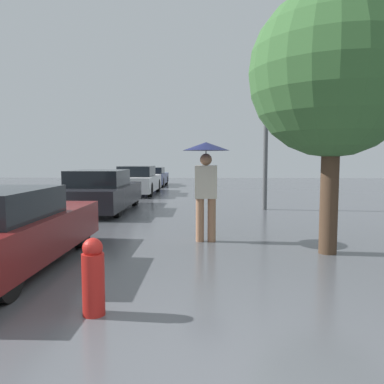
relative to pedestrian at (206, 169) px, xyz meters
The scene contains 7 objects.
pedestrian is the anchor object (origin of this frame).
parked_car_second 5.52m from the pedestrian, 127.25° to the left, with size 1.86×4.37×1.29m.
parked_car_third 10.55m from the pedestrian, 107.21° to the left, with size 1.72×4.42×1.31m.
parked_car_farthest 15.98m from the pedestrian, 101.75° to the left, with size 1.77×3.96×1.13m.
tree 2.79m from the pedestrian, 22.40° to the right, with size 2.81×2.81×4.47m.
street_lamp 5.24m from the pedestrian, 67.86° to the left, with size 0.24×0.24×4.56m.
fire_hydrant 3.88m from the pedestrian, 108.65° to the right, with size 0.23×0.23×0.82m.
Camera 1 is at (-0.16, -2.48, 1.63)m, focal length 35.00 mm.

